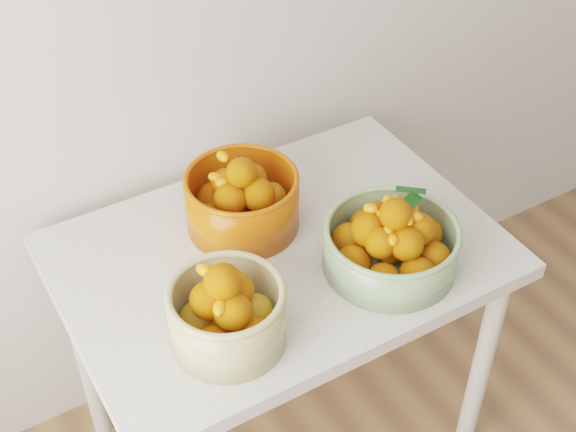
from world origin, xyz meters
name	(u,v)px	position (x,y,z in m)	size (l,w,h in m)	color
table	(280,279)	(-0.39, 1.60, 0.65)	(1.00, 0.70, 0.75)	silver
bowl_cream	(227,313)	(-0.62, 1.42, 0.83)	(0.30, 0.30, 0.21)	tan
bowl_green	(391,243)	(-0.20, 1.43, 0.82)	(0.32, 0.32, 0.20)	#84A675
bowl_orange	(242,200)	(-0.42, 1.72, 0.83)	(0.34, 0.34, 0.19)	#C4440B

